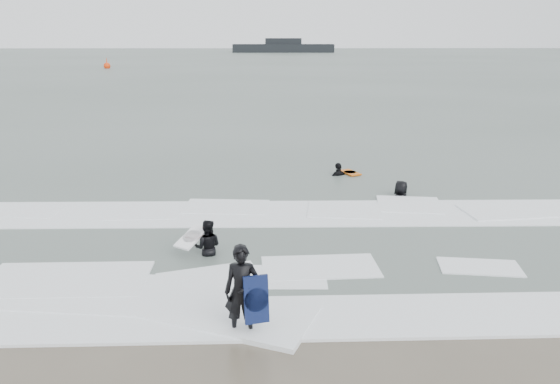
{
  "coord_description": "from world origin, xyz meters",
  "views": [
    {
      "loc": [
        -0.25,
        -10.76,
        5.84
      ],
      "look_at": [
        0.0,
        5.0,
        1.1
      ],
      "focal_mm": 35.0,
      "sensor_mm": 36.0,
      "label": 1
    }
  ],
  "objects_px": {
    "surfer_wading": "(208,255)",
    "vessel_horizon": "(283,47)",
    "surfer_right_far": "(401,197)",
    "buoy": "(107,66)",
    "surfer_centre": "(243,334)",
    "surfer_right_near": "(338,176)"
  },
  "relations": [
    {
      "from": "surfer_centre",
      "to": "vessel_horizon",
      "type": "bearing_deg",
      "value": 93.2
    },
    {
      "from": "surfer_right_far",
      "to": "buoy",
      "type": "relative_size",
      "value": 1.07
    },
    {
      "from": "surfer_right_near",
      "to": "buoy",
      "type": "relative_size",
      "value": 1.04
    },
    {
      "from": "surfer_centre",
      "to": "buoy",
      "type": "height_order",
      "value": "buoy"
    },
    {
      "from": "surfer_wading",
      "to": "surfer_right_far",
      "type": "relative_size",
      "value": 0.88
    },
    {
      "from": "surfer_wading",
      "to": "vessel_horizon",
      "type": "distance_m",
      "value": 128.17
    },
    {
      "from": "surfer_right_far",
      "to": "buoy",
      "type": "height_order",
      "value": "buoy"
    },
    {
      "from": "surfer_right_near",
      "to": "buoy",
      "type": "xyz_separation_m",
      "value": [
        -27.49,
        62.84,
        0.42
      ]
    },
    {
      "from": "surfer_wading",
      "to": "vessel_horizon",
      "type": "height_order",
      "value": "vessel_horizon"
    },
    {
      "from": "vessel_horizon",
      "to": "surfer_wading",
      "type": "bearing_deg",
      "value": -92.15
    },
    {
      "from": "vessel_horizon",
      "to": "surfer_centre",
      "type": "bearing_deg",
      "value": -91.59
    },
    {
      "from": "buoy",
      "to": "vessel_horizon",
      "type": "relative_size",
      "value": 0.07
    },
    {
      "from": "surfer_centre",
      "to": "surfer_right_near",
      "type": "bearing_deg",
      "value": 79.3
    },
    {
      "from": "vessel_horizon",
      "to": "surfer_right_far",
      "type": "bearing_deg",
      "value": -89.27
    },
    {
      "from": "surfer_right_near",
      "to": "buoy",
      "type": "bearing_deg",
      "value": -92.66
    },
    {
      "from": "surfer_wading",
      "to": "vessel_horizon",
      "type": "xyz_separation_m",
      "value": [
        4.81,
        128.07,
        1.28
      ]
    },
    {
      "from": "buoy",
      "to": "vessel_horizon",
      "type": "bearing_deg",
      "value": 64.04
    },
    {
      "from": "vessel_horizon",
      "to": "buoy",
      "type": "bearing_deg",
      "value": -115.96
    },
    {
      "from": "surfer_right_near",
      "to": "surfer_right_far",
      "type": "distance_m",
      "value": 3.51
    },
    {
      "from": "vessel_horizon",
      "to": "surfer_right_near",
      "type": "bearing_deg",
      "value": -90.16
    },
    {
      "from": "surfer_right_far",
      "to": "buoy",
      "type": "distance_m",
      "value": 72.06
    },
    {
      "from": "surfer_wading",
      "to": "surfer_centre",
      "type": "bearing_deg",
      "value": 107.97
    }
  ]
}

